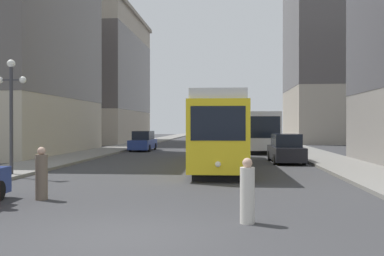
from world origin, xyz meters
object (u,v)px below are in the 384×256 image
(transit_bus, at_px, (257,130))
(pedestrian_on_sidewalk, at_px, (247,193))
(pedestrian_crossing_far, at_px, (42,175))
(lamp_post_left_near, at_px, (11,98))
(parked_car_left_near, at_px, (143,142))
(parked_car_right_far, at_px, (286,149))
(streetcar, at_px, (219,130))

(transit_bus, bearing_deg, pedestrian_on_sidewalk, -96.45)
(pedestrian_crossing_far, height_order, pedestrian_on_sidewalk, pedestrian_crossing_far)
(lamp_post_left_near, bearing_deg, parked_car_left_near, 84.60)
(lamp_post_left_near, bearing_deg, parked_car_right_far, 32.68)
(transit_bus, relative_size, pedestrian_crossing_far, 7.65)
(transit_bus, xyz_separation_m, pedestrian_on_sidewalk, (-2.14, -29.11, -1.21))
(transit_bus, bearing_deg, pedestrian_crossing_far, -110.04)
(transit_bus, xyz_separation_m, pedestrian_crossing_far, (-8.51, -26.49, -1.17))
(transit_bus, distance_m, parked_car_right_far, 12.58)
(streetcar, xyz_separation_m, pedestrian_crossing_far, (-5.36, -11.51, -1.32))
(transit_bus, bearing_deg, streetcar, -104.11)
(parked_car_left_near, relative_size, lamp_post_left_near, 0.95)
(streetcar, xyz_separation_m, parked_car_right_far, (4.15, 2.49, -1.26))
(parked_car_left_near, bearing_deg, parked_car_right_far, -44.94)
(pedestrian_on_sidewalk, bearing_deg, streetcar, 153.25)
(transit_bus, height_order, pedestrian_crossing_far, transit_bus)
(parked_car_right_far, relative_size, lamp_post_left_near, 0.91)
(streetcar, bearing_deg, pedestrian_crossing_far, -115.91)
(transit_bus, bearing_deg, parked_car_left_near, -176.83)
(streetcar, relative_size, lamp_post_left_near, 2.91)
(parked_car_left_near, bearing_deg, streetcar, -62.20)
(streetcar, distance_m, lamp_post_left_near, 11.21)
(streetcar, relative_size, parked_car_left_near, 3.05)
(pedestrian_on_sidewalk, relative_size, lamp_post_left_near, 0.30)
(streetcar, xyz_separation_m, parked_car_left_near, (-7.38, 13.98, -1.26))
(parked_car_right_far, height_order, lamp_post_left_near, lamp_post_left_near)
(parked_car_left_near, height_order, lamp_post_left_near, lamp_post_left_near)
(streetcar, bearing_deg, lamp_post_left_near, -147.54)
(parked_car_left_near, height_order, pedestrian_on_sidewalk, parked_car_left_near)
(lamp_post_left_near, bearing_deg, pedestrian_on_sidewalk, -37.93)
(parked_car_right_far, xyz_separation_m, pedestrian_crossing_far, (-9.50, -14.01, -0.06))
(transit_bus, height_order, parked_car_right_far, transit_bus)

